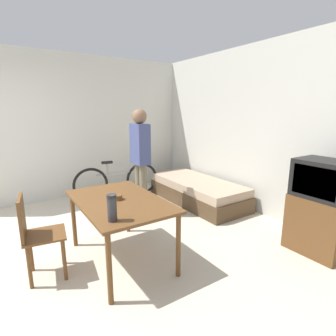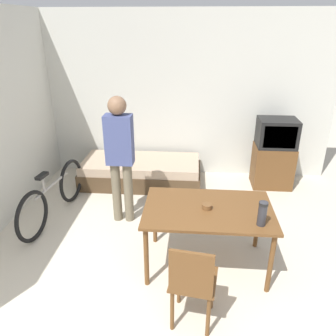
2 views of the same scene
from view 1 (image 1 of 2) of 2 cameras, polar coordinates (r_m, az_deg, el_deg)
name	(u,v)px [view 1 (image 1 of 2)]	position (r m, az deg, el deg)	size (l,w,h in m)	color
wall_back	(243,129)	(4.71, 15.95, 8.07)	(5.22, 0.06, 2.70)	silver
wall_left	(91,127)	(5.47, -16.50, 8.61)	(0.06, 4.87, 2.70)	silver
daybed	(197,191)	(4.91, 6.40, -5.02)	(1.95, 0.87, 0.41)	#4C3823
tv	(320,208)	(3.59, 30.26, -7.48)	(0.62, 0.47, 1.13)	brown
dining_table	(120,206)	(2.96, -10.49, -8.20)	(1.34, 0.85, 0.72)	brown
wooden_chair	(35,232)	(2.97, -26.94, -12.38)	(0.44, 0.44, 0.88)	brown
bicycle	(117,181)	(5.14, -11.00, -2.84)	(0.27, 1.64, 0.74)	black
person_standing	(140,154)	(4.17, -6.06, 2.98)	(0.34, 0.23, 1.70)	#6B604C
thermos_flask	(112,207)	(2.37, -12.10, -8.20)	(0.09, 0.09, 0.24)	#2D2D33
mate_bowl	(118,197)	(2.94, -10.92, -6.27)	(0.10, 0.10, 0.05)	brown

